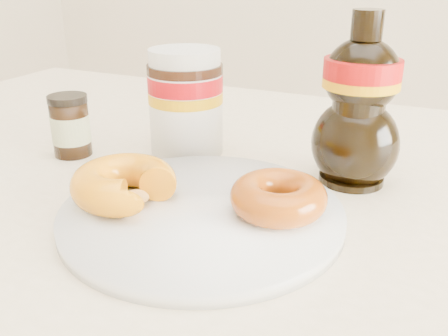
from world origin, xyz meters
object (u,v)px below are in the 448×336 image
at_px(donut_bitten, 124,183).
at_px(syrup_bottle, 359,101).
at_px(dark_jar, 70,126).
at_px(plate, 202,213).
at_px(dining_table, 269,273).
at_px(donut_whole, 278,197).
at_px(nutella_jar, 186,98).

relative_size(donut_bitten, syrup_bottle, 0.55).
distance_m(donut_bitten, dark_jar, 0.19).
bearing_deg(plate, donut_bitten, -166.54).
bearing_deg(dining_table, dark_jar, 174.58).
bearing_deg(dark_jar, plate, -20.41).
bearing_deg(donut_whole, donut_bitten, -165.00).
bearing_deg(plate, dining_table, 49.64).
height_order(plate, donut_bitten, donut_bitten).
height_order(dining_table, nutella_jar, nutella_jar).
height_order(donut_whole, nutella_jar, nutella_jar).
xyz_separation_m(dining_table, donut_whole, (0.02, -0.04, 0.11)).
distance_m(donut_whole, dark_jar, 0.31).
xyz_separation_m(dining_table, dark_jar, (-0.28, 0.03, 0.12)).
xyz_separation_m(donut_bitten, syrup_bottle, (0.19, 0.17, 0.06)).
height_order(dining_table, donut_bitten, donut_bitten).
distance_m(dining_table, dark_jar, 0.31).
height_order(plate, syrup_bottle, syrup_bottle).
height_order(donut_whole, syrup_bottle, syrup_bottle).
xyz_separation_m(donut_bitten, donut_whole, (0.14, 0.04, -0.00)).
height_order(dining_table, plate, plate).
bearing_deg(dining_table, donut_bitten, -148.44).
relative_size(donut_whole, nutella_jar, 0.68).
distance_m(dining_table, donut_whole, 0.12).
bearing_deg(syrup_bottle, donut_whole, -107.58).
distance_m(dining_table, nutella_jar, 0.24).
bearing_deg(dining_table, donut_whole, -63.76).
distance_m(plate, syrup_bottle, 0.21).
bearing_deg(dining_table, syrup_bottle, 56.92).
relative_size(donut_whole, syrup_bottle, 0.48).
bearing_deg(donut_bitten, donut_whole, -9.11).
bearing_deg(donut_whole, plate, -163.34).
distance_m(dining_table, plate, 0.12).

